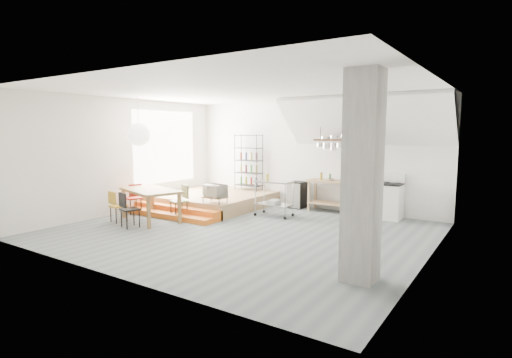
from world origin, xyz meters
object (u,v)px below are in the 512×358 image
Objects in this scene: mini_fridge at (297,195)px; stove at (390,201)px; rolling_cart at (274,193)px; dining_table at (150,193)px.

stove is at bearing -0.92° from mini_fridge.
rolling_cart is 1.27× the size of mini_fridge.
stove is 1.48× the size of mini_fridge.
dining_table is (-5.07, -3.58, 0.24)m from stove.
stove reaches higher than dining_table.
stove reaches higher than mini_fridge.
rolling_cart is at bearing 60.07° from dining_table.
dining_table is 4.32m from mini_fridge.
stove reaches higher than rolling_cart.
dining_table is at bearing -139.73° from rolling_cart.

